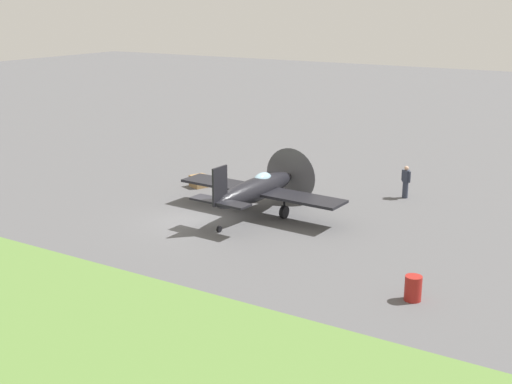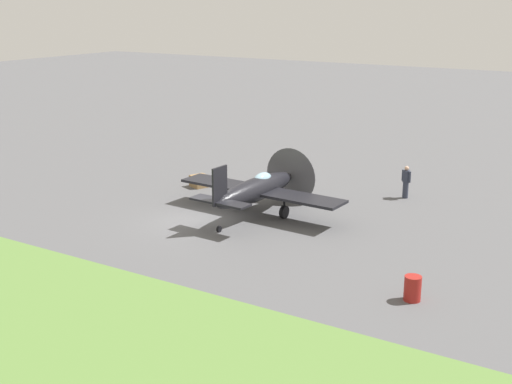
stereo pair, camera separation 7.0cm
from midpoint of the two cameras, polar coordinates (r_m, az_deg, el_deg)
name	(u,v)px [view 1 (the left image)]	position (r m, az deg, el deg)	size (l,w,h in m)	color
ground_plane	(198,222)	(32.03, -4.99, -2.57)	(160.00, 160.00, 0.00)	#515154
airplane_lead	(258,189)	(32.62, 0.08, 0.26)	(8.85, 7.00, 3.16)	black
ground_crew_chief	(406,181)	(36.46, 12.44, 0.90)	(0.57, 0.38, 1.73)	#2D3342
fuel_drum	(413,288)	(24.36, 13.01, -7.90)	(0.60, 0.60, 0.90)	maroon
supply_crate	(200,181)	(38.05, -4.81, 0.93)	(0.90, 0.90, 0.64)	olive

